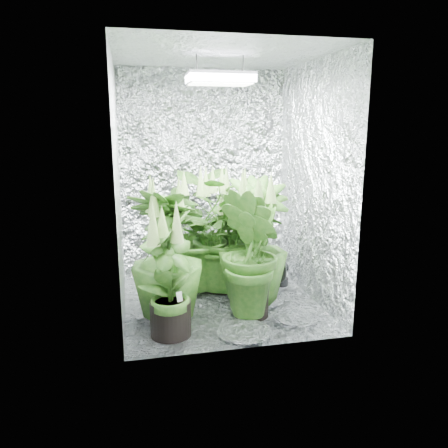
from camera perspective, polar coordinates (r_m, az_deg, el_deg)
ground at (r=3.79m, az=-0.46°, el=-10.19°), size 1.60×1.60×0.00m
walls at (r=3.52m, az=-0.49°, el=4.95°), size 1.62×1.62×2.00m
ceiling at (r=3.52m, az=-0.52°, el=21.28°), size 1.60×1.60×0.01m
grow_lamp at (r=3.50m, az=-0.52°, el=18.46°), size 0.50×0.30×0.22m
plant_a at (r=3.97m, az=-3.60°, el=-1.05°), size 1.17×1.17×1.12m
plant_b at (r=4.16m, az=0.61°, el=-2.12°), size 0.61×0.61×0.90m
plant_c at (r=3.91m, az=3.38°, el=-2.72°), size 0.61×0.61×0.96m
plant_d at (r=3.37m, az=-7.43°, el=-4.04°), size 0.75×0.75×1.10m
plant_e at (r=3.89m, az=-0.17°, el=-1.09°), size 0.99×0.99×1.14m
plant_f at (r=3.11m, az=-7.14°, el=-6.79°), size 0.61×0.61×0.99m
plant_g at (r=3.38m, az=3.68°, el=-3.88°), size 0.61×0.61×1.10m
plant_h at (r=3.63m, az=3.80°, el=-2.53°), size 0.67×0.67×1.14m
circulation_fan at (r=4.14m, az=7.27°, el=-6.26°), size 0.16×0.27×0.32m
plant_label at (r=3.13m, az=-5.85°, el=-9.43°), size 0.05×0.04×0.07m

